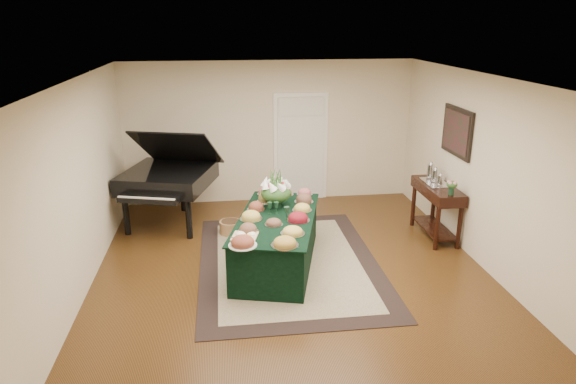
{
  "coord_description": "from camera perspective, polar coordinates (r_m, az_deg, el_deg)",
  "views": [
    {
      "loc": [
        -0.91,
        -6.63,
        3.41
      ],
      "look_at": [
        0.0,
        0.3,
        1.05
      ],
      "focal_mm": 32.0,
      "sensor_mm": 36.0,
      "label": 1
    }
  ],
  "objects": [
    {
      "name": "food_platters",
      "position": [
        7.26,
        -1.37,
        -2.47
      ],
      "size": [
        1.38,
        2.29,
        0.14
      ],
      "color": "silver",
      "rests_on": "buffet_table"
    },
    {
      "name": "area_rug",
      "position": [
        7.63,
        0.08,
        -7.84
      ],
      "size": [
        2.59,
        3.62,
        0.01
      ],
      "color": "black",
      "rests_on": "ground"
    },
    {
      "name": "floral_centerpiece",
      "position": [
        7.61,
        -1.36,
        0.34
      ],
      "size": [
        0.47,
        0.47,
        0.47
      ],
      "color": "#132F1E",
      "rests_on": "buffet_table"
    },
    {
      "name": "tea_service",
      "position": [
        8.66,
        16.02,
        1.78
      ],
      "size": [
        0.34,
        0.58,
        0.3
      ],
      "color": "silver",
      "rests_on": "mahogany_sideboard"
    },
    {
      "name": "kitchen_doorway",
      "position": [
        10.0,
        1.41,
        4.85
      ],
      "size": [
        1.05,
        0.07,
        2.1
      ],
      "color": "white",
      "rests_on": "ground"
    },
    {
      "name": "grand_piano",
      "position": [
        8.99,
        -13.15,
        1.62
      ],
      "size": [
        1.83,
        1.94,
        1.71
      ],
      "color": "black",
      "rests_on": "ground"
    },
    {
      "name": "green_goblets",
      "position": [
        7.32,
        -1.18,
        -1.93
      ],
      "size": [
        0.29,
        0.29,
        0.18
      ],
      "color": "#132F1E",
      "rests_on": "buffet_table"
    },
    {
      "name": "pink_bouquet",
      "position": [
        8.1,
        17.75,
        0.74
      ],
      "size": [
        0.18,
        0.18,
        0.23
      ],
      "color": "#132F1E",
      "rests_on": "mahogany_sideboard"
    },
    {
      "name": "cutting_board",
      "position": [
        6.65,
        -4.81,
        -4.68
      ],
      "size": [
        0.39,
        0.39,
        0.1
      ],
      "color": "tan",
      "rests_on": "buffet_table"
    },
    {
      "name": "mahogany_sideboard",
      "position": [
        8.62,
        16.22,
        -0.55
      ],
      "size": [
        0.45,
        1.2,
        0.89
      ],
      "color": "black",
      "rests_on": "ground"
    },
    {
      "name": "wicker_basket",
      "position": [
        8.63,
        -6.42,
        -3.94
      ],
      "size": [
        0.36,
        0.36,
        0.22
      ],
      "primitive_type": "cylinder",
      "color": "olive",
      "rests_on": "ground"
    },
    {
      "name": "wall_painting",
      "position": [
        8.44,
        18.26,
        6.37
      ],
      "size": [
        0.05,
        0.95,
        0.75
      ],
      "color": "black",
      "rests_on": "ground"
    },
    {
      "name": "buffet_table",
      "position": [
        7.42,
        -1.24,
        -5.47
      ],
      "size": [
        1.56,
        2.4,
        0.75
      ],
      "color": "black",
      "rests_on": "ground"
    },
    {
      "name": "ground",
      "position": [
        7.51,
        0.3,
        -8.35
      ],
      "size": [
        6.0,
        6.0,
        0.0
      ],
      "primitive_type": "plane",
      "color": "black",
      "rests_on": "ground"
    }
  ]
}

